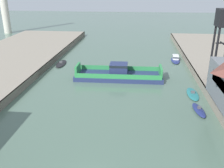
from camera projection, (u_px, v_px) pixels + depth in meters
The scene contains 5 objects.
chain_ferry at pixel (119, 74), 60.64m from camera, with size 21.20×6.98×3.82m.
moored_boat_near_left at pixel (176, 59), 75.47m from camera, with size 3.11×8.48×1.55m.
moored_boat_near_right at pixel (193, 94), 51.91m from camera, with size 2.32×6.87×0.87m.
moored_boat_mid_left at pixel (61, 64), 71.92m from camera, with size 2.96×7.89×0.89m.
moored_boat_mid_right at pixel (199, 110), 45.00m from camera, with size 2.24×5.88×1.07m.
Camera 1 is at (5.09, -21.84, 21.26)m, focal length 40.05 mm.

